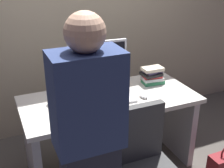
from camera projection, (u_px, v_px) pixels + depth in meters
The scene contains 9 objects.
ground_plane at pixel (110, 165), 2.88m from camera, with size 9.00×9.00×0.00m, color #4C4742.
desk at pixel (110, 120), 2.67m from camera, with size 1.54×0.72×0.74m.
person_at_desk at pixel (89, 146), 1.76m from camera, with size 0.40×0.24×1.64m.
monitor at pixel (98, 63), 2.65m from camera, with size 0.54×0.15×0.46m.
keyboard at pixel (111, 102), 2.48m from camera, with size 0.43×0.13×0.02m, color white.
mouse at pixel (143, 96), 2.58m from camera, with size 0.06×0.10×0.03m, color white.
cup_near_keyboard at pixel (76, 107), 2.31m from camera, with size 0.07×0.07×0.10m, color silver.
cup_by_monitor at pixel (53, 99), 2.46m from camera, with size 0.08×0.08×0.09m, color silver.
book_stack at pixel (152, 75), 2.84m from camera, with size 0.22×0.17×0.16m.
Camera 1 is at (-0.90, -2.13, 1.89)m, focal length 47.22 mm.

